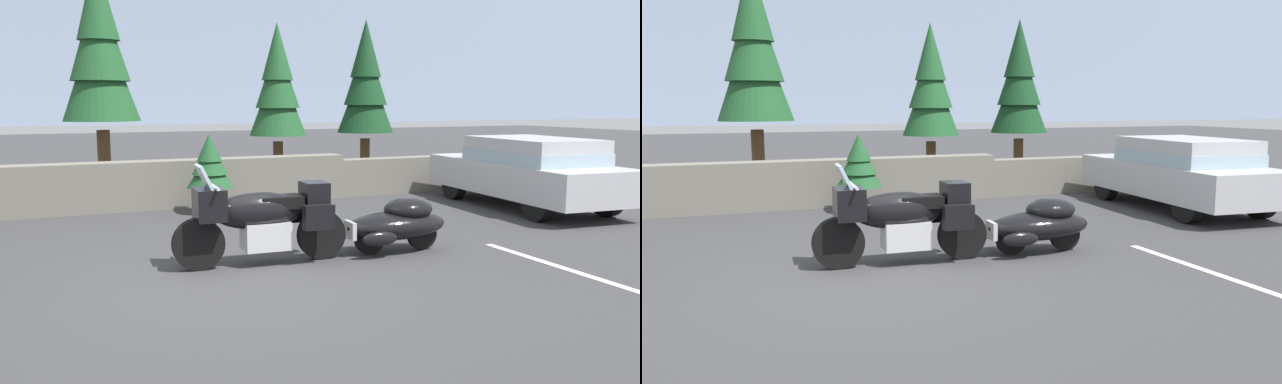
% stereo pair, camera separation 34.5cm
% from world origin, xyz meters
% --- Properties ---
extents(ground_plane, '(80.00, 80.00, 0.00)m').
position_xyz_m(ground_plane, '(0.00, 0.00, 0.00)').
color(ground_plane, '#38383A').
extents(stone_guard_wall, '(24.00, 0.57, 0.95)m').
position_xyz_m(stone_guard_wall, '(-0.16, 5.59, 0.44)').
color(stone_guard_wall, slate).
rests_on(stone_guard_wall, ground).
extents(distant_ridgeline, '(240.00, 80.00, 16.00)m').
position_xyz_m(distant_ridgeline, '(0.00, 95.60, 8.00)').
color(distant_ridgeline, '#8C9EB7').
rests_on(distant_ridgeline, ground).
extents(touring_motorcycle, '(2.31, 0.81, 1.33)m').
position_xyz_m(touring_motorcycle, '(0.52, 0.58, 0.62)').
color(touring_motorcycle, black).
rests_on(touring_motorcycle, ground).
extents(car_shaped_trailer, '(2.22, 0.81, 0.76)m').
position_xyz_m(car_shaped_trailer, '(2.49, 0.47, 0.41)').
color(car_shaped_trailer, black).
rests_on(car_shaped_trailer, ground).
extents(sedan_at_right_edge, '(2.16, 4.63, 1.41)m').
position_xyz_m(sedan_at_right_edge, '(6.82, 2.68, 0.77)').
color(sedan_at_right_edge, black).
rests_on(sedan_at_right_edge, ground).
extents(pine_tree_tall, '(1.63, 1.63, 5.21)m').
position_xyz_m(pine_tree_tall, '(-0.82, 7.47, 3.26)').
color(pine_tree_tall, brown).
rests_on(pine_tree_tall, ground).
extents(pine_tree_secondary, '(1.39, 1.39, 4.01)m').
position_xyz_m(pine_tree_secondary, '(3.23, 7.39, 2.51)').
color(pine_tree_secondary, brown).
rests_on(pine_tree_secondary, ground).
extents(pine_tree_far_right, '(1.42, 1.42, 4.15)m').
position_xyz_m(pine_tree_far_right, '(5.45, 7.05, 2.60)').
color(pine_tree_far_right, brown).
rests_on(pine_tree_far_right, ground).
extents(pine_sapling_near, '(0.87, 0.87, 1.51)m').
position_xyz_m(pine_sapling_near, '(0.85, 4.64, 0.95)').
color(pine_sapling_near, brown).
rests_on(pine_sapling_near, ground).
extents(parking_stripe_marker, '(0.12, 3.60, 0.01)m').
position_xyz_m(parking_stripe_marker, '(3.97, -1.50, 0.00)').
color(parking_stripe_marker, silver).
rests_on(parking_stripe_marker, ground).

